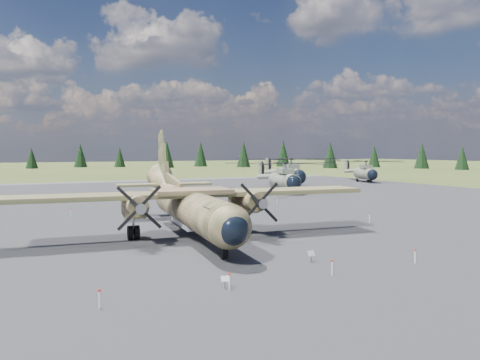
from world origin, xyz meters
name	(u,v)px	position (x,y,z in m)	size (l,w,h in m)	color
ground	(204,237)	(0.00, 0.00, 0.00)	(500.00, 500.00, 0.00)	#4C5626
apron	(165,219)	(0.00, 10.00, 0.00)	(120.00, 120.00, 0.04)	#57575C
transport_plane	(189,201)	(-0.76, 1.23, 2.67)	(28.20, 25.50, 9.28)	#2F361D
helicopter_near	(284,171)	(24.95, 29.07, 3.40)	(21.46, 23.38, 4.79)	slate
helicopter_mid	(290,167)	(32.69, 39.68, 3.69)	(23.33, 25.39, 5.20)	slate
helicopter_far	(365,167)	(53.58, 43.42, 3.21)	(22.13, 22.58, 4.52)	slate
info_placard_left	(225,280)	(-4.07, -13.14, 0.42)	(0.43, 0.26, 0.63)	gray
info_placard_right	(311,255)	(2.64, -10.64, 0.49)	(0.50, 0.29, 0.74)	gray
barrier_fence	(198,231)	(-0.46, -0.08, 0.51)	(33.12, 29.62, 0.85)	silver
treeline	(246,172)	(4.39, 1.38, 4.85)	(320.30, 322.59, 10.94)	black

